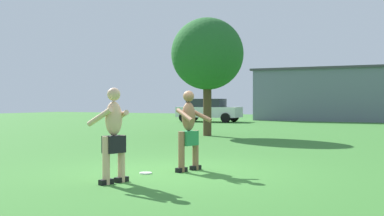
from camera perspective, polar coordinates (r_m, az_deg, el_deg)
ground_plane at (r=9.96m, az=-1.91°, el=-7.45°), size 80.00×80.00×0.00m
player_near at (r=9.93m, az=-0.37°, el=-2.46°), size 0.65×0.78×1.64m
player_in_black at (r=8.56m, az=-9.19°, el=-2.92°), size 0.66×0.74×1.66m
frisbee at (r=9.68m, az=-5.46°, el=-7.61°), size 0.24×0.24×0.03m
car_white_near_post at (r=33.35m, az=1.93°, el=-0.21°), size 4.42×2.29×1.58m
outbuilding_behind_lot at (r=37.64m, az=16.35°, el=1.54°), size 10.98×6.39×3.82m
tree_left_field at (r=20.08m, az=1.81°, el=6.32°), size 2.98×2.98×4.86m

